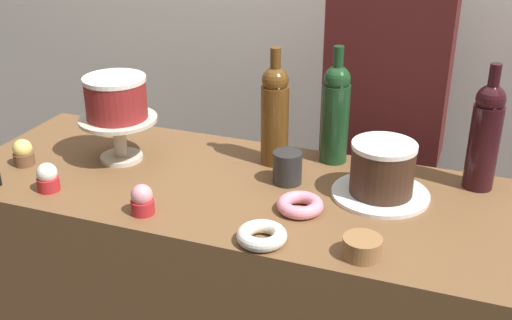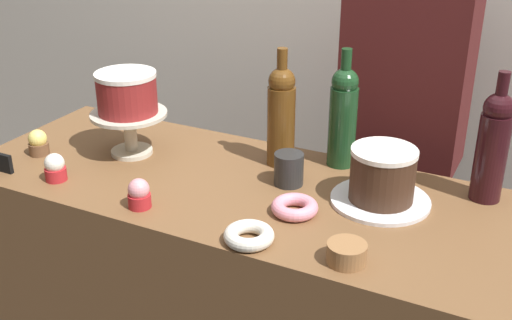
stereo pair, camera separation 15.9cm
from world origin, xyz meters
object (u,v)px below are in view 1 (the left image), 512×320
at_px(cupcake_vanilla, 48,178).
at_px(cupcake_lemon, 23,153).
at_px(donut_sugar, 262,236).
at_px(white_layer_cake, 116,97).
at_px(cake_stand_pedestal, 119,131).
at_px(chocolate_round_cake, 383,168).
at_px(donut_pink, 300,205).
at_px(coffee_cup_ceramic, 287,167).
at_px(wine_bottle_green, 335,112).
at_px(wine_bottle_amber, 275,114).
at_px(wine_bottle_dark_red, 485,135).
at_px(barista_figure, 381,156).
at_px(cupcake_strawberry, 142,200).
at_px(cookie_stack, 362,247).

relative_size(cupcake_vanilla, cupcake_lemon, 1.00).
height_order(cupcake_vanilla, donut_sugar, cupcake_vanilla).
bearing_deg(white_layer_cake, cupcake_vanilla, -107.97).
height_order(cake_stand_pedestal, chocolate_round_cake, chocolate_round_cake).
bearing_deg(cupcake_vanilla, white_layer_cake, 72.03).
relative_size(cupcake_lemon, donut_pink, 0.66).
height_order(cupcake_lemon, coffee_cup_ceramic, coffee_cup_ceramic).
height_order(chocolate_round_cake, wine_bottle_green, wine_bottle_green).
bearing_deg(wine_bottle_amber, wine_bottle_dark_red, 4.41).
bearing_deg(wine_bottle_green, coffee_cup_ceramic, -114.09).
distance_m(chocolate_round_cake, cupcake_vanilla, 0.84).
distance_m(wine_bottle_dark_red, donut_pink, 0.50).
height_order(white_layer_cake, cupcake_vanilla, white_layer_cake).
bearing_deg(barista_figure, donut_sugar, -99.52).
distance_m(white_layer_cake, coffee_cup_ceramic, 0.50).
height_order(donut_sugar, barista_figure, barista_figure).
height_order(wine_bottle_dark_red, donut_pink, wine_bottle_dark_red).
bearing_deg(cake_stand_pedestal, wine_bottle_green, 19.78).
xyz_separation_m(cake_stand_pedestal, white_layer_cake, (0.00, -0.00, 0.10)).
bearing_deg(white_layer_cake, coffee_cup_ceramic, 3.05).
bearing_deg(cupcake_strawberry, donut_sugar, -4.00).
distance_m(donut_pink, barista_figure, 0.63).
relative_size(wine_bottle_dark_red, cookie_stack, 3.87).
distance_m(white_layer_cake, wine_bottle_amber, 0.43).
height_order(wine_bottle_dark_red, coffee_cup_ceramic, wine_bottle_dark_red).
bearing_deg(cookie_stack, white_layer_cake, 161.26).
bearing_deg(barista_figure, cupcake_vanilla, -134.50).
bearing_deg(wine_bottle_dark_red, cake_stand_pedestal, -169.67).
xyz_separation_m(cupcake_lemon, barista_figure, (0.88, 0.63, -0.14)).
xyz_separation_m(cupcake_vanilla, cookie_stack, (0.81, -0.02, -0.01)).
xyz_separation_m(wine_bottle_amber, cookie_stack, (0.33, -0.38, -0.12)).
bearing_deg(wine_bottle_dark_red, cupcake_strawberry, -150.23).
xyz_separation_m(wine_bottle_dark_red, cupcake_vanilla, (-1.02, -0.40, -0.11)).
xyz_separation_m(white_layer_cake, cupcake_strawberry, (0.21, -0.25, -0.15)).
height_order(wine_bottle_green, donut_pink, wine_bottle_green).
relative_size(cupcake_strawberry, barista_figure, 0.05).
bearing_deg(donut_pink, cookie_stack, -38.19).
distance_m(cupcake_vanilla, barista_figure, 1.04).
relative_size(wine_bottle_amber, barista_figure, 0.20).
xyz_separation_m(chocolate_round_cake, wine_bottle_green, (-0.16, 0.16, 0.07)).
bearing_deg(cupcake_lemon, donut_sugar, -11.05).
bearing_deg(cupcake_lemon, white_layer_cake, 28.06).
distance_m(cupcake_strawberry, donut_sugar, 0.31).
height_order(wine_bottle_amber, cupcake_lemon, wine_bottle_amber).
bearing_deg(white_layer_cake, barista_figure, 38.03).
height_order(chocolate_round_cake, cupcake_lemon, chocolate_round_cake).
bearing_deg(wine_bottle_dark_red, chocolate_round_cake, -148.65).
distance_m(cupcake_lemon, cookie_stack, 0.97).
bearing_deg(barista_figure, cake_stand_pedestal, -141.97).
distance_m(cupcake_lemon, cupcake_strawberry, 0.46).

